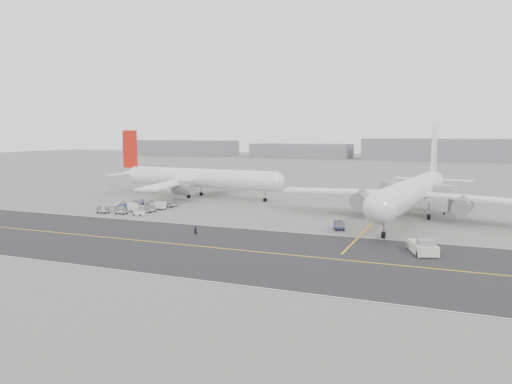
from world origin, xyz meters
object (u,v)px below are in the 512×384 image
at_px(pushback_tug, 423,247).
at_px(ground_crew_a, 196,231).
at_px(airliner_b, 413,192).
at_px(jet_bridge, 419,191).
at_px(airliner_a, 196,178).

relative_size(pushback_tug, ground_crew_a, 4.75).
distance_m(airliner_b, pushback_tug, 31.26).
xyz_separation_m(airliner_b, jet_bridge, (0.46, 10.09, -1.02)).
xyz_separation_m(airliner_a, jet_bridge, (58.27, -4.06, -0.73)).
xyz_separation_m(pushback_tug, jet_bridge, (-3.72, 40.72, 3.56)).
bearing_deg(pushback_tug, airliner_b, 78.05).
height_order(pushback_tug, jet_bridge, jet_bridge).
bearing_deg(ground_crew_a, pushback_tug, -3.77).
xyz_separation_m(airliner_b, pushback_tug, (4.18, -30.64, -4.58)).
relative_size(jet_bridge, ground_crew_a, 10.03).
height_order(airliner_a, ground_crew_a, airliner_a).
bearing_deg(jet_bridge, ground_crew_a, -113.59).
distance_m(pushback_tug, ground_crew_a, 36.57).
xyz_separation_m(pushback_tug, ground_crew_a, (-36.55, -1.21, -0.10)).
bearing_deg(airliner_b, pushback_tug, -75.55).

